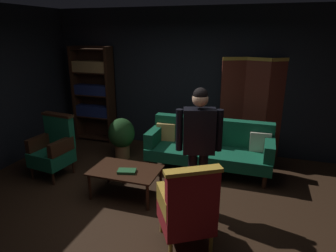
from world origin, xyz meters
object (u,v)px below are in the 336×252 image
standing_figure (199,140)px  coffee_table (126,172)px  armchair_wing_left (54,148)px  folding_screen (255,107)px  potted_plant (122,136)px  velvet_couch (210,145)px  bookshelf (94,92)px  book_green_cloth (127,171)px  armchair_gilt_accent (187,208)px

standing_figure → coffee_table: bearing=176.7°
coffee_table → armchair_wing_left: armchair_wing_left is taller
coffee_table → standing_figure: size_ratio=0.59×
folding_screen → armchair_wing_left: size_ratio=1.83×
coffee_table → armchair_wing_left: bearing=170.4°
folding_screen → potted_plant: size_ratio=2.40×
coffee_table → standing_figure: 1.27m
velvet_couch → standing_figure: (0.08, -1.32, 0.57)m
bookshelf → armchair_wing_left: bookshelf is taller
standing_figure → book_green_cloth: size_ratio=6.59×
coffee_table → armchair_gilt_accent: armchair_gilt_accent is taller
folding_screen → armchair_wing_left: bearing=-149.2°
folding_screen → velvet_couch: bearing=-128.6°
bookshelf → potted_plant: bearing=-37.0°
book_green_cloth → armchair_gilt_accent: bearing=-33.2°
standing_figure → folding_screen: bearing=74.7°
bookshelf → armchair_gilt_accent: (2.83, -2.77, -0.59)m
folding_screen → potted_plant: bearing=-159.7°
bookshelf → book_green_cloth: size_ratio=7.94×
coffee_table → armchair_gilt_accent: 1.38m
bookshelf → velvet_couch: size_ratio=0.97×
coffee_table → book_green_cloth: size_ratio=3.87×
armchair_gilt_accent → armchair_wing_left: bearing=158.3°
folding_screen → standing_figure: (-0.59, -2.16, 0.04)m
standing_figure → potted_plant: 2.25m
armchair_gilt_accent → potted_plant: 2.70m
standing_figure → book_green_cloth: bearing=-179.3°
book_green_cloth → standing_figure: bearing=0.7°
coffee_table → bookshelf: bearing=130.3°
armchair_wing_left → potted_plant: (0.76, 0.98, -0.03)m
potted_plant → standing_figure: bearing=-36.2°
armchair_gilt_accent → potted_plant: (-1.81, 2.01, -0.03)m
folding_screen → velvet_couch: 1.20m
velvet_couch → armchair_wing_left: size_ratio=2.04×
potted_plant → book_green_cloth: 1.49m
bookshelf → book_green_cloth: bearing=-49.8°
coffee_table → potted_plant: size_ratio=1.26×
armchair_gilt_accent → standing_figure: size_ratio=0.61×
velvet_couch → standing_figure: 1.44m
coffee_table → potted_plant: bearing=118.7°
armchair_wing_left → book_green_cloth: armchair_wing_left is taller
coffee_table → potted_plant: (-0.67, 1.23, 0.08)m
bookshelf → standing_figure: bearing=-36.5°
standing_figure → book_green_cloth: (-1.03, -0.01, -0.59)m
velvet_couch → standing_figure: bearing=-86.5°
velvet_couch → coffee_table: 1.61m
folding_screen → armchair_gilt_accent: folding_screen is taller
velvet_couch → armchair_wing_left: 2.65m
armchair_gilt_accent → book_green_cloth: armchair_gilt_accent is taller
armchair_gilt_accent → book_green_cloth: bearing=146.8°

